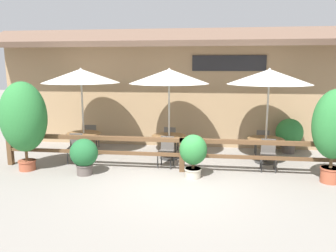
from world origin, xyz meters
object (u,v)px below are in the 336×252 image
at_px(potted_plant_tall_tropical, 289,134).
at_px(potted_plant_entrance_palm, 334,127).
at_px(potted_plant_small_flowering, 24,118).
at_px(chair_near_wallside, 92,135).
at_px(chair_middle_streetside, 166,150).
at_px(chair_middle_wallside, 171,137).
at_px(dining_table_middle, 169,140).
at_px(dining_table_far, 266,143).
at_px(chair_near_streetside, 76,146).
at_px(patio_umbrella_near, 81,76).
at_px(chair_far_wallside, 262,141).
at_px(chair_far_streetside, 268,153).
at_px(patio_umbrella_far, 269,77).
at_px(potted_plant_broad_leaf, 84,155).
at_px(dining_table_near, 84,137).
at_px(patio_umbrella_middle, 169,76).
at_px(potted_plant_corner_fern, 193,152).

bearing_deg(potted_plant_tall_tropical, potted_plant_entrance_palm, -82.77).
xyz_separation_m(potted_plant_entrance_palm, potted_plant_small_flowering, (-8.13, -0.04, 0.06)).
relative_size(chair_near_wallside, potted_plant_small_flowering, 0.35).
height_order(chair_middle_streetside, chair_middle_wallside, same).
distance_m(dining_table_middle, dining_table_far, 2.96).
distance_m(chair_near_streetside, chair_middle_wallside, 3.16).
bearing_deg(chair_near_streetside, patio_umbrella_near, 86.22).
xyz_separation_m(chair_near_wallside, chair_middle_wallside, (2.84, -0.07, 0.00)).
distance_m(dining_table_middle, chair_far_wallside, 3.05).
bearing_deg(chair_far_streetside, potted_plant_entrance_palm, -27.04).
bearing_deg(dining_table_far, potted_plant_small_flowering, -166.50).
xyz_separation_m(chair_near_wallside, potted_plant_entrance_palm, (7.19, -2.57, 0.94)).
bearing_deg(patio_umbrella_near, potted_plant_small_flowering, -119.43).
distance_m(chair_near_streetside, chair_middle_streetside, 2.80).
bearing_deg(potted_plant_entrance_palm, patio_umbrella_far, 130.15).
bearing_deg(chair_middle_wallside, potted_plant_broad_leaf, 60.29).
distance_m(chair_middle_wallside, chair_far_streetside, 3.40).
xyz_separation_m(patio_umbrella_far, potted_plant_entrance_palm, (1.34, -1.59, -1.16)).
bearing_deg(dining_table_far, chair_near_wallside, 170.55).
relative_size(patio_umbrella_near, chair_middle_wallside, 3.25).
xyz_separation_m(dining_table_near, dining_table_middle, (2.84, -0.07, 0.00)).
relative_size(patio_umbrella_far, potted_plant_tall_tropical, 2.44).
relative_size(dining_table_far, chair_far_streetside, 1.25).
bearing_deg(patio_umbrella_far, chair_middle_streetside, -165.21).
relative_size(dining_table_near, potted_plant_entrance_palm, 0.46).
bearing_deg(dining_table_near, patio_umbrella_middle, -1.40).
distance_m(patio_umbrella_far, potted_plant_broad_leaf, 5.72).
bearing_deg(potted_plant_corner_fern, dining_table_middle, 116.44).
distance_m(patio_umbrella_near, chair_middle_wallside, 3.57).
bearing_deg(dining_table_middle, chair_middle_wallside, 93.29).
distance_m(chair_far_streetside, potted_plant_broad_leaf, 5.10).
xyz_separation_m(chair_middle_streetside, dining_table_far, (2.93, 0.77, 0.10)).
height_order(chair_far_wallside, potted_plant_tall_tropical, potted_plant_tall_tropical).
xyz_separation_m(patio_umbrella_near, dining_table_middle, (2.84, -0.07, -2.00)).
bearing_deg(dining_table_middle, potted_plant_broad_leaf, -138.09).
bearing_deg(potted_plant_entrance_palm, patio_umbrella_near, 166.42).
relative_size(patio_umbrella_near, potted_plant_tall_tropical, 2.44).
bearing_deg(potted_plant_small_flowering, chair_near_streetside, 40.98).
height_order(dining_table_middle, chair_far_streetside, chair_far_streetside).
bearing_deg(potted_plant_entrance_palm, potted_plant_corner_fern, -178.91).
bearing_deg(chair_middle_streetside, dining_table_near, 170.33).
xyz_separation_m(chair_near_streetside, dining_table_middle, (2.77, 0.77, 0.10)).
bearing_deg(chair_far_wallside, potted_plant_entrance_palm, 121.46).
xyz_separation_m(chair_far_wallside, potted_plant_tall_tropical, (0.96, 0.54, 0.16)).
distance_m(patio_umbrella_far, potted_plant_corner_fern, 3.29).
bearing_deg(potted_plant_corner_fern, dining_table_near, 154.15).
height_order(chair_near_streetside, chair_middle_wallside, same).
height_order(dining_table_middle, chair_middle_streetside, chair_middle_streetside).
bearing_deg(potted_plant_small_flowering, patio_umbrella_far, 13.50).
height_order(patio_umbrella_far, potted_plant_corner_fern, patio_umbrella_far).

